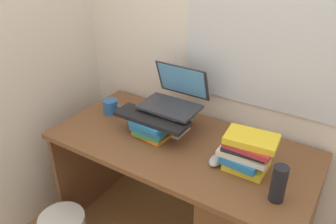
# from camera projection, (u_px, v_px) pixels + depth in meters

# --- Properties ---
(wall_back) EXTENTS (6.00, 0.06, 2.60)m
(wall_back) POSITION_uv_depth(u_px,v_px,m) (219.00, 20.00, 1.83)
(wall_back) COLOR silver
(wall_back) RESTS_ON ground
(wall_left) EXTENTS (0.05, 6.00, 2.60)m
(wall_left) POSITION_uv_depth(u_px,v_px,m) (45.00, 13.00, 1.98)
(wall_left) COLOR beige
(wall_left) RESTS_ON ground
(desk) EXTENTS (1.41, 0.68, 0.72)m
(desk) POSITION_uv_depth(u_px,v_px,m) (236.00, 217.00, 1.79)
(desk) COLOR brown
(desk) RESTS_ON ground
(book_stack_tall) EXTENTS (0.25, 0.19, 0.14)m
(book_stack_tall) POSITION_uv_depth(u_px,v_px,m) (169.00, 119.00, 1.92)
(book_stack_tall) COLOR beige
(book_stack_tall) RESTS_ON desk
(book_stack_keyboard_riser) EXTENTS (0.21, 0.18, 0.10)m
(book_stack_keyboard_riser) POSITION_uv_depth(u_px,v_px,m) (152.00, 127.00, 1.86)
(book_stack_keyboard_riser) COLOR orange
(book_stack_keyboard_riser) RESTS_ON desk
(book_stack_side) EXTENTS (0.26, 0.19, 0.18)m
(book_stack_side) POSITION_uv_depth(u_px,v_px,m) (247.00, 152.00, 1.60)
(book_stack_side) COLOR yellow
(book_stack_side) RESTS_ON desk
(laptop) EXTENTS (0.32, 0.28, 0.21)m
(laptop) POSITION_uv_depth(u_px,v_px,m) (175.00, 96.00, 1.90)
(laptop) COLOR #2D2D33
(laptop) RESTS_ON book_stack_tall
(keyboard) EXTENTS (0.42, 0.14, 0.02)m
(keyboard) POSITION_uv_depth(u_px,v_px,m) (152.00, 118.00, 1.83)
(keyboard) COLOR black
(keyboard) RESTS_ON book_stack_keyboard_riser
(computer_mouse) EXTENTS (0.06, 0.10, 0.04)m
(computer_mouse) POSITION_uv_depth(u_px,v_px,m) (216.00, 160.00, 1.66)
(computer_mouse) COLOR #A5A8AD
(computer_mouse) RESTS_ON desk
(mug) EXTENTS (0.13, 0.09, 0.09)m
(mug) POSITION_uv_depth(u_px,v_px,m) (111.00, 107.00, 2.10)
(mug) COLOR #265999
(mug) RESTS_ON desk
(water_bottle) EXTENTS (0.07, 0.07, 0.17)m
(water_bottle) POSITION_uv_depth(u_px,v_px,m) (279.00, 184.00, 1.41)
(water_bottle) COLOR black
(water_bottle) RESTS_ON desk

